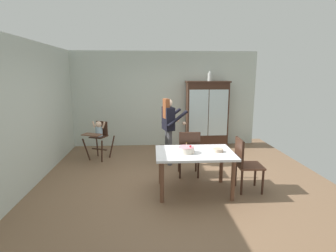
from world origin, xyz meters
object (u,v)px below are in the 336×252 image
object	(u,v)px
adult_person	(169,123)
dining_table	(194,157)
dining_chair_far_side	(189,151)
dining_chair_right_end	(244,161)
china_cabinet	(207,114)
birthday_cake	(186,150)
ceramic_vase	(210,77)
high_chair_with_toddler	(99,133)
serving_bowl	(218,150)

from	to	relation	value
adult_person	dining_table	world-z (taller)	adult_person
dining_chair_far_side	dining_chair_right_end	bearing A→B (deg)	144.78
china_cabinet	birthday_cake	size ratio (longest dim) A/B	6.70
dining_chair_far_side	dining_chair_right_end	xyz separation A→B (m)	(0.89, -0.69, 0.00)
china_cabinet	ceramic_vase	size ratio (longest dim) A/B	6.95
ceramic_vase	high_chair_with_toddler	size ratio (longest dim) A/B	0.28
adult_person	dining_chair_far_side	world-z (taller)	adult_person
china_cabinet	dining_table	world-z (taller)	china_cabinet
dining_table	adult_person	bearing A→B (deg)	103.02
dining_chair_far_side	dining_chair_right_end	world-z (taller)	same
ceramic_vase	dining_chair_far_side	xyz separation A→B (m)	(-0.90, -2.26, -1.44)
china_cabinet	serving_bowl	size ratio (longest dim) A/B	10.42
china_cabinet	high_chair_with_toddler	bearing A→B (deg)	-161.21
high_chair_with_toddler	dining_chair_far_side	distance (m)	2.40
china_cabinet	dining_table	size ratio (longest dim) A/B	1.37
serving_bowl	high_chair_with_toddler	bearing A→B (deg)	140.73
china_cabinet	ceramic_vase	bearing A→B (deg)	3.51
adult_person	serving_bowl	distance (m)	1.70
adult_person	dining_chair_right_end	world-z (taller)	adult_person
china_cabinet	dining_chair_far_side	distance (m)	2.44
ceramic_vase	adult_person	bearing A→B (deg)	-130.75
china_cabinet	serving_bowl	distance (m)	3.00
adult_person	serving_bowl	size ratio (longest dim) A/B	8.50
dining_table	birthday_cake	world-z (taller)	birthday_cake
serving_bowl	dining_chair_right_end	world-z (taller)	dining_chair_right_end
birthday_cake	china_cabinet	bearing A→B (deg)	71.54
china_cabinet	adult_person	xyz separation A→B (m)	(-1.19, -1.45, 0.02)
ceramic_vase	dining_table	distance (m)	3.37
high_chair_with_toddler	dining_table	world-z (taller)	high_chair_with_toddler
ceramic_vase	dining_table	world-z (taller)	ceramic_vase
dining_chair_far_side	dining_chair_right_end	distance (m)	1.13
high_chair_with_toddler	birthday_cake	xyz separation A→B (m)	(1.87, -2.01, 0.14)
ceramic_vase	dining_table	size ratio (longest dim) A/B	0.20
adult_person	dining_table	size ratio (longest dim) A/B	1.12
adult_person	birthday_cake	bearing A→B (deg)	171.51
adult_person	birthday_cake	distance (m)	1.56
china_cabinet	dining_table	xyz separation A→B (m)	(-0.84, -2.94, -0.30)
adult_person	dining_chair_far_side	bearing A→B (deg)	-172.22
high_chair_with_toddler	adult_person	distance (m)	1.77
china_cabinet	high_chair_with_toddler	size ratio (longest dim) A/B	1.97
serving_bowl	dining_table	bearing A→B (deg)	176.93
china_cabinet	adult_person	world-z (taller)	china_cabinet
birthday_cake	dining_chair_right_end	world-z (taller)	dining_chair_right_end
china_cabinet	dining_chair_right_end	distance (m)	2.98
ceramic_vase	dining_chair_right_end	world-z (taller)	ceramic_vase
serving_bowl	dining_chair_far_side	size ratio (longest dim) A/B	0.19
birthday_cake	dining_chair_far_side	distance (m)	0.78
ceramic_vase	dining_table	xyz separation A→B (m)	(-0.91, -2.95, -1.35)
adult_person	serving_bowl	world-z (taller)	adult_person
ceramic_vase	dining_chair_right_end	distance (m)	3.29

